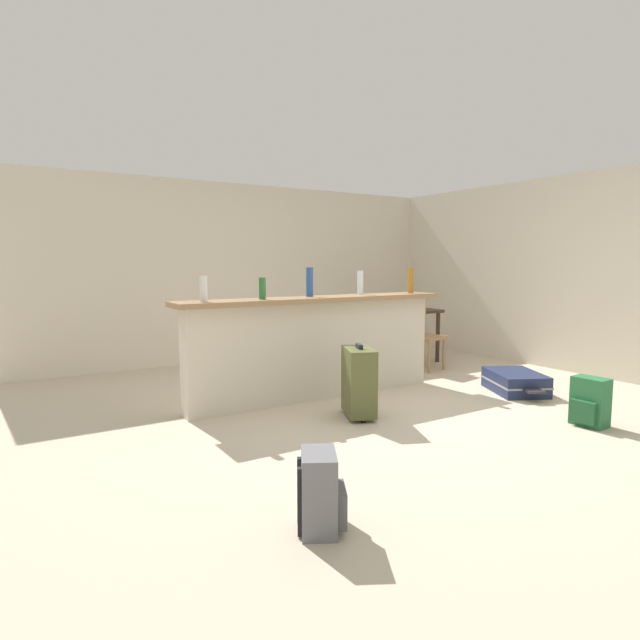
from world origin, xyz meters
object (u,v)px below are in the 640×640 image
bottle_clear (360,283)px  backpack_green (590,403)px  dining_table (395,316)px  bottle_blue (310,282)px  dining_chair_near_partition (422,330)px  bottle_white (204,289)px  suitcase_upright_olive (359,381)px  bottle_green (262,288)px  bottle_amber (411,280)px  suitcase_flat_navy (515,382)px  backpack_grey (320,493)px

bottle_clear → backpack_green: 2.50m
dining_table → bottle_blue: bearing=-153.0°
bottle_clear → dining_chair_near_partition: bearing=18.8°
backpack_green → bottle_white: bearing=143.6°
bottle_clear → suitcase_upright_olive: 1.36m
bottle_green → dining_table: bottle_green is taller
bottle_white → bottle_blue: bearing=6.4°
bottle_amber → suitcase_flat_navy: bottle_amber is taller
backpack_grey → backpack_green: same height
bottle_white → backpack_grey: (-0.20, -2.26, -0.96)m
dining_table → dining_chair_near_partition: 0.59m
dining_table → suitcase_flat_navy: (-0.03, -2.05, -0.54)m
bottle_white → suitcase_upright_olive: size_ratio=0.35×
dining_chair_near_partition → backpack_green: bearing=-100.0°
bottle_white → bottle_blue: (1.17, 0.13, 0.03)m
bottle_blue → bottle_clear: 0.64m
bottle_clear → backpack_grey: bearing=-130.1°
bottle_blue → bottle_clear: bearing=-0.1°
dining_table → bottle_green: bearing=-156.7°
bottle_green → suitcase_flat_navy: bearing=-19.9°
bottle_green → backpack_green: bottle_green is taller
bottle_amber → bottle_green: bearing=-179.8°
dining_chair_near_partition → backpack_grey: (-3.36, -2.85, -0.31)m
bottle_blue → suitcase_flat_navy: (1.98, -1.02, -1.09)m
suitcase_upright_olive → backpack_green: size_ratio=1.60×
dining_table → backpack_green: bearing=-98.8°
bottle_blue → suitcase_flat_navy: 2.48m
bottle_white → dining_table: size_ratio=0.21×
bottle_green → backpack_grey: (-0.80, -2.30, -0.95)m
bottle_white → suitcase_upright_olive: bearing=-31.6°
bottle_amber → dining_chair_near_partition: (0.69, 0.54, -0.68)m
bottle_amber → suitcase_upright_olive: (-1.29, -0.77, -0.86)m
suitcase_upright_olive → backpack_green: suitcase_upright_olive is taller
bottle_green → bottle_blue: size_ratio=0.69×
suitcase_flat_navy → suitcase_upright_olive: suitcase_upright_olive is taller
bottle_blue → dining_chair_near_partition: bottle_blue is taller
dining_chair_near_partition → backpack_grey: bearing=-139.7°
bottle_clear → dining_table: (1.37, 1.03, -0.53)m
suitcase_upright_olive → backpack_green: 1.99m
bottle_clear → bottle_amber: 0.66m
bottle_clear → backpack_grey: 3.28m
backpack_grey → suitcase_upright_olive: size_ratio=0.63×
bottle_white → bottle_green: bottle_white is taller
suitcase_flat_navy → bottle_white: bearing=164.3°
bottle_white → backpack_grey: size_ratio=0.55×
bottle_blue → bottle_green: bearing=-170.9°
bottle_green → bottle_clear: size_ratio=0.80×
dining_table → backpack_grey: size_ratio=2.62×
dining_table → dining_chair_near_partition: dining_chair_near_partition is taller
bottle_blue → backpack_grey: bearing=-119.9°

